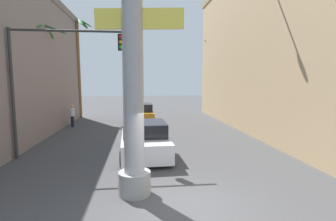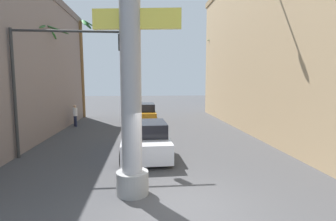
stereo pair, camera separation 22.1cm
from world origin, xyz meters
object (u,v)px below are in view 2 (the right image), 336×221
at_px(car_lead, 145,139).
at_px(pedestrian_far_left, 75,114).
at_px(car_far, 143,113).
at_px(traffic_light_mast, 55,67).
at_px(street_lamp, 285,55).
at_px(pedestrian_mid_right, 263,120).
at_px(palm_tree_far_right, 220,63).
at_px(palm_tree_mid_left, 45,69).
at_px(palm_tree_far_left, 82,63).
at_px(neon_sign_pole, 130,28).

bearing_deg(car_lead, pedestrian_far_left, 123.16).
xyz_separation_m(car_far, pedestrian_far_left, (-5.09, -1.55, 0.21)).
height_order(traffic_light_mast, car_far, traffic_light_mast).
bearing_deg(street_lamp, pedestrian_mid_right, 90.31).
bearing_deg(traffic_light_mast, pedestrian_mid_right, 16.06).
distance_m(palm_tree_far_right, pedestrian_mid_right, 12.70).
bearing_deg(palm_tree_mid_left, traffic_light_mast, -66.10).
xyz_separation_m(palm_tree_far_right, palm_tree_mid_left, (-13.85, -10.32, -1.14)).
distance_m(car_far, palm_tree_mid_left, 8.35).
height_order(car_lead, pedestrian_mid_right, pedestrian_mid_right).
relative_size(traffic_light_mast, car_lead, 1.10).
bearing_deg(car_far, pedestrian_mid_right, -41.71).
height_order(traffic_light_mast, car_lead, traffic_light_mast).
height_order(car_far, palm_tree_far_left, palm_tree_far_left).
height_order(neon_sign_pole, car_lead, neon_sign_pole).
height_order(car_lead, palm_tree_mid_left, palm_tree_mid_left).
height_order(traffic_light_mast, palm_tree_mid_left, palm_tree_mid_left).
xyz_separation_m(street_lamp, car_far, (-7.27, 8.60, -4.00)).
bearing_deg(pedestrian_mid_right, traffic_light_mast, -163.94).
distance_m(neon_sign_pole, car_lead, 6.08).
xyz_separation_m(palm_tree_far_left, pedestrian_far_left, (0.48, -4.89, -4.12)).
height_order(car_lead, palm_tree_far_right, palm_tree_far_right).
bearing_deg(car_lead, traffic_light_mast, -177.55).
height_order(traffic_light_mast, palm_tree_far_right, palm_tree_far_right).
bearing_deg(palm_tree_mid_left, pedestrian_mid_right, -7.10).
relative_size(neon_sign_pole, palm_tree_far_right, 1.24).
relative_size(neon_sign_pole, palm_tree_mid_left, 1.46).
bearing_deg(palm_tree_far_left, pedestrian_mid_right, -37.41).
bearing_deg(palm_tree_far_left, pedestrian_far_left, -84.41).
bearing_deg(neon_sign_pole, pedestrian_far_left, 111.36).
height_order(palm_tree_mid_left, pedestrian_far_left, palm_tree_mid_left).
relative_size(traffic_light_mast, palm_tree_far_left, 0.63).
bearing_deg(pedestrian_far_left, traffic_light_mast, -80.73).
xyz_separation_m(car_lead, pedestrian_mid_right, (7.16, 3.01, 0.35)).
height_order(car_far, palm_tree_far_right, palm_tree_far_right).
height_order(palm_tree_far_left, palm_tree_mid_left, palm_tree_far_left).
height_order(street_lamp, palm_tree_mid_left, street_lamp).
distance_m(neon_sign_pole, street_lamp, 9.20).
xyz_separation_m(car_far, pedestrian_mid_right, (7.26, -6.47, 0.32)).
distance_m(neon_sign_pole, palm_tree_far_right, 21.03).
distance_m(palm_tree_far_left, palm_tree_far_right, 13.68).
relative_size(street_lamp, traffic_light_mast, 1.39).
bearing_deg(car_lead, street_lamp, 7.00).
bearing_deg(traffic_light_mast, neon_sign_pole, -50.38).
bearing_deg(street_lamp, palm_tree_far_left, 137.08).
distance_m(neon_sign_pole, traffic_light_mast, 5.55).
height_order(palm_tree_far_left, pedestrian_mid_right, palm_tree_far_left).
height_order(pedestrian_far_left, pedestrian_mid_right, pedestrian_mid_right).
bearing_deg(pedestrian_far_left, palm_tree_far_left, 95.59).
relative_size(neon_sign_pole, car_far, 2.29).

